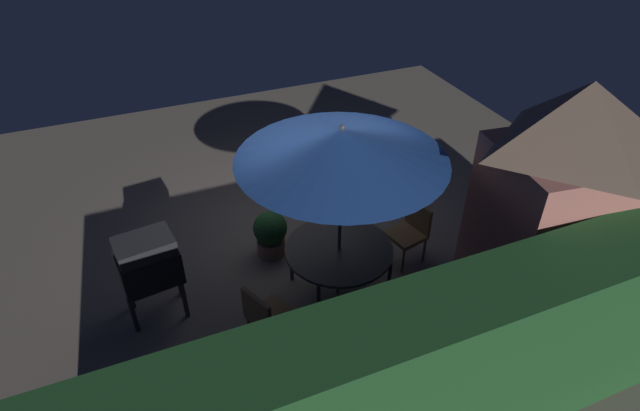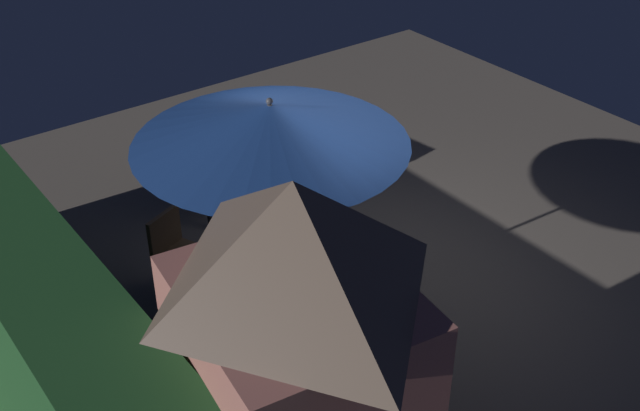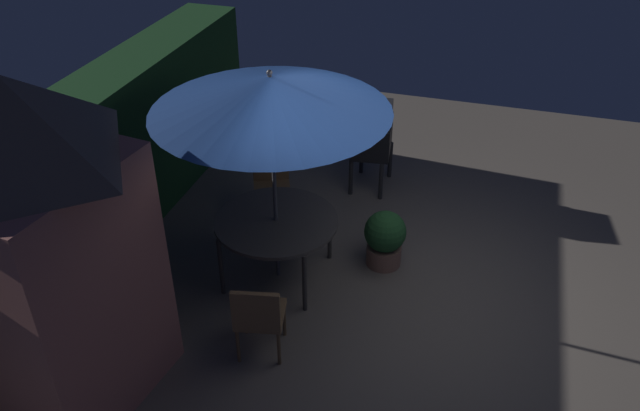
{
  "view_description": "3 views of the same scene",
  "coord_description": "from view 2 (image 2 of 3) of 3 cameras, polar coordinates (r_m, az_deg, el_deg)",
  "views": [
    {
      "loc": [
        2.14,
        5.84,
        5.07
      ],
      "look_at": [
        0.05,
        0.84,
        1.17
      ],
      "focal_mm": 29.41,
      "sensor_mm": 36.0,
      "label": 1
    },
    {
      "loc": [
        -5.14,
        4.57,
        5.31
      ],
      "look_at": [
        -0.01,
        0.73,
        1.23
      ],
      "focal_mm": 44.72,
      "sensor_mm": 36.0,
      "label": 2
    },
    {
      "loc": [
        -5.51,
        -0.89,
        4.8
      ],
      "look_at": [
        -0.02,
        0.77,
        1.05
      ],
      "focal_mm": 36.42,
      "sensor_mm": 36.0,
      "label": 3
    }
  ],
  "objects": [
    {
      "name": "ground_plane",
      "position": [
        8.69,
        3.85,
        -5.23
      ],
      "size": [
        11.0,
        11.0,
        0.0
      ],
      "primitive_type": "plane",
      "color": "#6B6056"
    },
    {
      "name": "hedge_backdrop",
      "position": [
        6.8,
        -19.35,
        -9.13
      ],
      "size": [
        6.78,
        0.77,
        2.0
      ],
      "color": "#1E4C23",
      "rests_on": "ground"
    },
    {
      "name": "garden_shed",
      "position": [
        5.23,
        -1.68,
        -12.82
      ],
      "size": [
        1.72,
        1.54,
        3.13
      ],
      "color": "#B26B60",
      "rests_on": "ground"
    },
    {
      "name": "patio_table",
      "position": [
        7.62,
        -3.19,
        -4.57
      ],
      "size": [
        1.37,
        1.37,
        0.77
      ],
      "color": "#47423D",
      "rests_on": "ground"
    },
    {
      "name": "patio_umbrella",
      "position": [
        6.81,
        -3.58,
        5.81
      ],
      "size": [
        2.42,
        2.42,
        2.5
      ],
      "color": "#4C4C51",
      "rests_on": "ground"
    },
    {
      "name": "bbq_grill",
      "position": [
        9.45,
        -8.05,
        3.99
      ],
      "size": [
        0.76,
        0.59,
        1.2
      ],
      "color": "black",
      "rests_on": "ground"
    },
    {
      "name": "chair_near_shed",
      "position": [
        7.12,
        4.27,
        -9.86
      ],
      "size": [
        0.55,
        0.55,
        0.9
      ],
      "color": "olive",
      "rests_on": "ground"
    },
    {
      "name": "chair_far_side",
      "position": [
        8.36,
        -10.3,
        -3.01
      ],
      "size": [
        0.61,
        0.61,
        0.9
      ],
      "color": "olive",
      "rests_on": "ground"
    },
    {
      "name": "potted_plant_by_shed",
      "position": [
        8.73,
        0.91,
        -1.96
      ],
      "size": [
        0.49,
        0.49,
        0.7
      ],
      "color": "#936651",
      "rests_on": "ground"
    }
  ]
}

